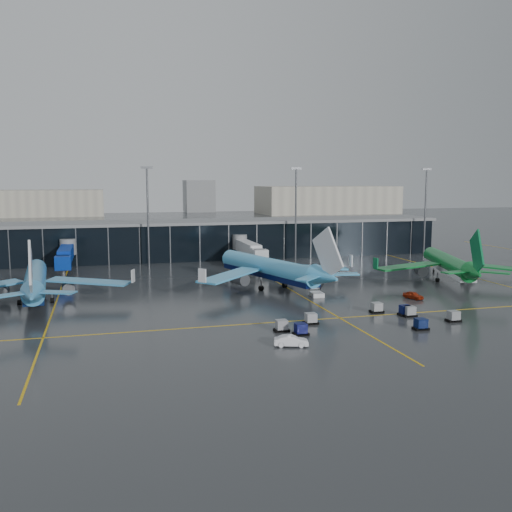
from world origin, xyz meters
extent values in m
plane|color=#282B2D|center=(0.00, 0.00, 0.00)|extent=(600.00, 600.00, 0.00)
cube|color=black|center=(0.00, 62.00, 5.00)|extent=(140.00, 16.00, 10.00)
cube|color=slate|center=(0.00, 62.00, 10.30)|extent=(142.00, 17.00, 0.80)
cylinder|color=#595B60|center=(-35.00, 53.50, 5.20)|extent=(4.00, 4.00, 4.00)
cube|color=navy|center=(-35.00, 40.00, 4.40)|extent=(3.00, 24.00, 3.00)
cylinder|color=#595B60|center=(-35.00, 32.50, 1.30)|extent=(1.00, 1.00, 2.60)
cylinder|color=#595B60|center=(10.00, 53.50, 5.20)|extent=(4.00, 4.00, 4.00)
cube|color=silver|center=(10.00, 40.00, 4.40)|extent=(3.00, 24.00, 3.00)
cylinder|color=#595B60|center=(10.00, 32.50, 1.30)|extent=(1.00, 1.00, 2.60)
cylinder|color=#595B60|center=(-15.00, 50.00, 12.50)|extent=(0.50, 0.50, 25.00)
cube|color=#595B60|center=(-15.00, 50.00, 25.20)|extent=(3.00, 0.40, 0.60)
cylinder|color=#595B60|center=(25.00, 50.00, 12.50)|extent=(0.50, 0.50, 25.00)
cube|color=#595B60|center=(25.00, 50.00, 25.20)|extent=(3.00, 0.40, 0.60)
cylinder|color=#595B60|center=(65.00, 50.00, 12.50)|extent=(0.50, 0.50, 25.00)
cube|color=#595B60|center=(65.00, 50.00, 25.20)|extent=(3.00, 0.40, 0.60)
cube|color=#B2AD99|center=(120.00, 260.00, 9.00)|extent=(90.00, 42.00, 18.00)
cube|color=#B2AD99|center=(-60.00, 280.00, 8.00)|extent=(70.00, 38.00, 16.00)
cube|color=#B2AD99|center=(40.00, 300.00, 11.00)|extent=(20.00, 20.00, 22.00)
cube|color=gold|center=(-35.00, 20.00, 0.01)|extent=(0.30, 120.00, 0.02)
cube|color=gold|center=(10.00, 20.00, 0.01)|extent=(0.30, 120.00, 0.02)
cube|color=gold|center=(55.00, 20.00, 0.01)|extent=(0.30, 120.00, 0.02)
cube|color=gold|center=(10.00, -15.00, 0.01)|extent=(220.00, 0.30, 0.02)
cube|color=black|center=(17.48, -13.19, 0.18)|extent=(2.20, 1.50, 0.36)
cube|color=gray|center=(17.48, -13.19, 0.95)|extent=(1.60, 1.50, 1.50)
cube|color=black|center=(21.06, -16.26, 0.18)|extent=(2.20, 1.50, 0.36)
cube|color=#040C3E|center=(21.06, -16.26, 0.95)|extent=(1.60, 1.50, 1.50)
cube|color=black|center=(21.37, -17.07, 0.18)|extent=(2.20, 1.50, 0.36)
cube|color=gray|center=(21.37, -17.07, 0.95)|extent=(1.60, 1.50, 1.50)
cube|color=black|center=(26.29, -21.89, 0.18)|extent=(2.20, 1.50, 0.36)
cube|color=gray|center=(26.29, -21.89, 0.95)|extent=(1.60, 1.50, 1.50)
cube|color=black|center=(0.50, -23.07, 0.18)|extent=(2.20, 1.50, 0.36)
cube|color=#05083F|center=(0.50, -23.07, 0.95)|extent=(1.60, 1.50, 1.50)
cube|color=black|center=(4.15, -17.44, 0.18)|extent=(2.20, 1.50, 0.36)
cube|color=#919399|center=(4.15, -17.44, 0.95)|extent=(1.60, 1.50, 1.50)
cube|color=black|center=(-1.54, -20.41, 0.18)|extent=(2.20, 1.50, 0.36)
cube|color=gray|center=(-1.54, -20.41, 0.95)|extent=(1.60, 1.50, 1.50)
cube|color=black|center=(18.66, -24.95, 0.18)|extent=(2.20, 1.50, 0.36)
cube|color=#04103A|center=(18.66, -24.95, 0.95)|extent=(1.60, 1.50, 1.50)
cube|color=white|center=(12.70, 2.12, 0.40)|extent=(2.41, 3.34, 0.80)
cube|color=white|center=(12.70, 2.12, 2.30)|extent=(1.79, 2.94, 2.29)
imported|color=maroon|center=(29.27, -4.84, 0.68)|extent=(2.96, 4.33, 1.37)
imported|color=white|center=(-2.61, -27.99, 0.75)|extent=(4.83, 2.82, 1.51)
camera|label=1|loc=(-26.48, -97.97, 22.02)|focal=40.00mm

